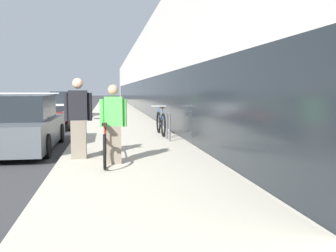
% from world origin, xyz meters
% --- Properties ---
extents(sidewalk_slab, '(3.38, 70.00, 0.13)m').
position_xyz_m(sidewalk_slab, '(4.75, 21.00, 0.07)').
color(sidewalk_slab, '#B2AA99').
rests_on(sidewalk_slab, ground).
extents(storefront_facade, '(10.01, 70.00, 5.51)m').
position_xyz_m(storefront_facade, '(11.47, 29.00, 2.75)').
color(storefront_facade, silver).
rests_on(storefront_facade, ground).
extents(tandem_bicycle, '(0.52, 2.59, 0.88)m').
position_xyz_m(tandem_bicycle, '(4.07, 2.22, 0.51)').
color(tandem_bicycle, black).
rests_on(tandem_bicycle, sidewalk_slab).
extents(person_rider, '(0.56, 0.22, 1.64)m').
position_xyz_m(person_rider, '(4.26, 1.89, 0.96)').
color(person_rider, '#756B5B').
rests_on(person_rider, sidewalk_slab).
extents(person_bystander, '(0.61, 0.24, 1.79)m').
position_xyz_m(person_bystander, '(3.49, 2.61, 1.03)').
color(person_bystander, '#756B5B').
rests_on(person_bystander, sidewalk_slab).
extents(bike_rack_hoop, '(0.05, 0.60, 0.84)m').
position_xyz_m(bike_rack_hoop, '(5.97, 5.31, 0.64)').
color(bike_rack_hoop, '#4C4C51').
rests_on(bike_rack_hoop, sidewalk_slab).
extents(cruiser_bike_nearest, '(0.52, 1.92, 0.98)m').
position_xyz_m(cruiser_bike_nearest, '(5.94, 6.74, 0.54)').
color(cruiser_bike_nearest, black).
rests_on(cruiser_bike_nearest, sidewalk_slab).
extents(parked_sedan_curbside, '(1.98, 4.71, 1.58)m').
position_xyz_m(parked_sedan_curbside, '(1.76, 4.90, 0.69)').
color(parked_sedan_curbside, '#4C5156').
rests_on(parked_sedan_curbside, ground).
extents(vintage_roadster_curbside, '(1.71, 3.88, 0.96)m').
position_xyz_m(vintage_roadster_curbside, '(1.93, 10.80, 0.41)').
color(vintage_roadster_curbside, maroon).
rests_on(vintage_roadster_curbside, ground).
extents(parked_sedan_far, '(1.91, 4.44, 1.58)m').
position_xyz_m(parked_sedan_far, '(1.78, 16.85, 0.71)').
color(parked_sedan_far, white).
rests_on(parked_sedan_far, ground).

